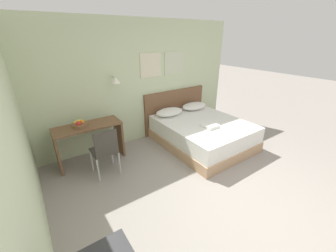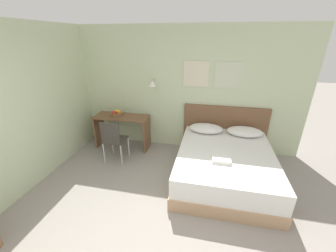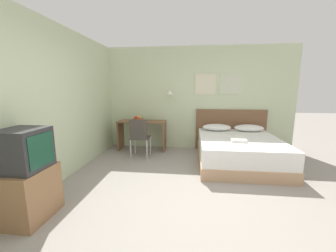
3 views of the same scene
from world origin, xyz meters
The scene contains 13 objects.
ground_plane centered at (0.00, 0.00, 0.00)m, with size 24.00×24.00×0.00m, color gray.
wall_back centered at (0.01, 2.92, 1.33)m, with size 5.21×0.31×2.65m.
wall_left centered at (-2.23, -0.05, 1.32)m, with size 0.06×5.89×2.65m.
bed centered at (1.03, 1.82, 0.28)m, with size 1.67×2.03×0.56m.
headboard centered at (1.03, 2.86, 0.53)m, with size 1.79×0.06×1.05m.
pillow_left centered at (0.64, 2.57, 0.64)m, with size 0.70×0.43×0.16m.
pillow_right centered at (1.41, 2.57, 0.64)m, with size 0.70×0.43×0.16m.
folded_towel_near_foot centered at (0.94, 1.51, 0.59)m, with size 0.30×0.28×0.06m.
desk centered at (-1.25, 2.55, 0.54)m, with size 1.22×0.49×0.77m.
desk_chair centered at (-1.16, 1.90, 0.54)m, with size 0.42×0.42×0.90m.
fruit_bowl centered at (-1.38, 2.58, 0.81)m, with size 0.29×0.29×0.13m.
tv_stand centered at (-1.94, -0.46, 0.32)m, with size 0.48×0.61×0.64m.
television centered at (-1.94, -0.46, 0.88)m, with size 0.47×0.49×0.49m.
Camera 3 is at (0.01, -2.57, 1.58)m, focal length 22.00 mm.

